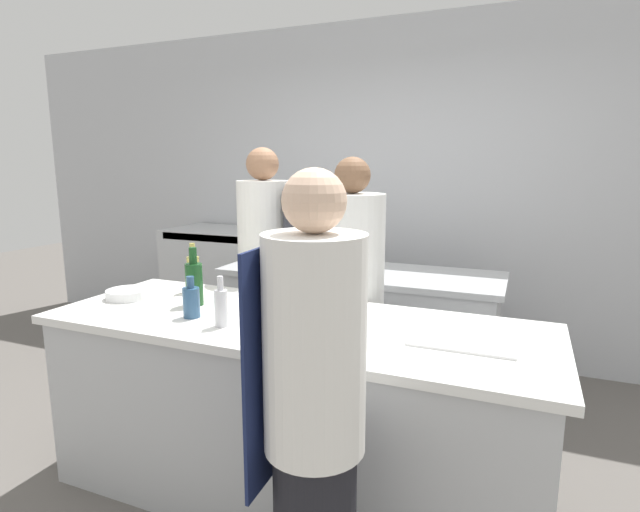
# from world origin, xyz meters

# --- Properties ---
(ground_plane) EXTENTS (16.00, 16.00, 0.00)m
(ground_plane) POSITION_xyz_m (0.00, 0.00, 0.00)
(ground_plane) COLOR #605B56
(wall_back) EXTENTS (8.00, 0.06, 2.80)m
(wall_back) POSITION_xyz_m (0.00, 2.13, 1.40)
(wall_back) COLOR silver
(wall_back) RESTS_ON ground_plane
(prep_counter) EXTENTS (2.42, 0.87, 0.90)m
(prep_counter) POSITION_xyz_m (0.00, 0.00, 0.45)
(prep_counter) COLOR #B7BABC
(prep_counter) RESTS_ON ground_plane
(pass_counter) EXTENTS (1.93, 0.71, 0.90)m
(pass_counter) POSITION_xyz_m (-0.05, 1.20, 0.45)
(pass_counter) COLOR #B7BABC
(pass_counter) RESTS_ON ground_plane
(oven_range) EXTENTS (0.92, 0.63, 1.05)m
(oven_range) POSITION_xyz_m (-1.58, 1.76, 0.52)
(oven_range) COLOR #B7BABC
(oven_range) RESTS_ON ground_plane
(chef_at_prep_near) EXTENTS (0.34, 0.32, 1.62)m
(chef_at_prep_near) POSITION_xyz_m (0.43, -0.73, 0.82)
(chef_at_prep_near) COLOR black
(chef_at_prep_near) RESTS_ON ground_plane
(chef_at_stove) EXTENTS (0.38, 0.37, 1.73)m
(chef_at_stove) POSITION_xyz_m (-0.55, 0.75, 0.87)
(chef_at_stove) COLOR black
(chef_at_stove) RESTS_ON ground_plane
(chef_at_pass_far) EXTENTS (0.41, 0.39, 1.67)m
(chef_at_pass_far) POSITION_xyz_m (0.10, 0.58, 0.83)
(chef_at_pass_far) COLOR black
(chef_at_pass_far) RESTS_ON ground_plane
(bottle_olive_oil) EXTENTS (0.09, 0.09, 0.31)m
(bottle_olive_oil) POSITION_xyz_m (-0.58, 0.04, 1.02)
(bottle_olive_oil) COLOR #19471E
(bottle_olive_oil) RESTS_ON prep_counter
(bottle_vinegar) EXTENTS (0.07, 0.07, 0.29)m
(bottle_vinegar) POSITION_xyz_m (-0.76, 0.26, 1.01)
(bottle_vinegar) COLOR #B2A84C
(bottle_vinegar) RESTS_ON prep_counter
(bottle_wine) EXTENTS (0.06, 0.06, 0.24)m
(bottle_wine) POSITION_xyz_m (-0.26, -0.21, 0.99)
(bottle_wine) COLOR silver
(bottle_wine) RESTS_ON prep_counter
(bottle_cooking_oil) EXTENTS (0.09, 0.09, 0.32)m
(bottle_cooking_oil) POSITION_xyz_m (0.11, -0.32, 1.03)
(bottle_cooking_oil) COLOR black
(bottle_cooking_oil) RESTS_ON prep_counter
(bottle_sauce) EXTENTS (0.08, 0.08, 0.20)m
(bottle_sauce) POSITION_xyz_m (-0.47, -0.15, 0.98)
(bottle_sauce) COLOR #2D5175
(bottle_sauce) RESTS_ON prep_counter
(bowl_mixing_large) EXTENTS (0.19, 0.19, 0.06)m
(bowl_mixing_large) POSITION_xyz_m (0.28, -0.08, 0.93)
(bowl_mixing_large) COLOR navy
(bowl_mixing_large) RESTS_ON prep_counter
(bowl_prep_small) EXTENTS (0.23, 0.23, 0.05)m
(bowl_prep_small) POSITION_xyz_m (-1.01, -0.00, 0.92)
(bowl_prep_small) COLOR white
(bowl_prep_small) RESTS_ON prep_counter
(bowl_ceramic_blue) EXTENTS (0.20, 0.20, 0.05)m
(bowl_ceramic_blue) POSITION_xyz_m (-0.19, 0.08, 0.93)
(bowl_ceramic_blue) COLOR tan
(bowl_ceramic_blue) RESTS_ON prep_counter
(cutting_board) EXTENTS (0.43, 0.25, 0.01)m
(cutting_board) POSITION_xyz_m (0.79, -0.01, 0.91)
(cutting_board) COLOR white
(cutting_board) RESTS_ON prep_counter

